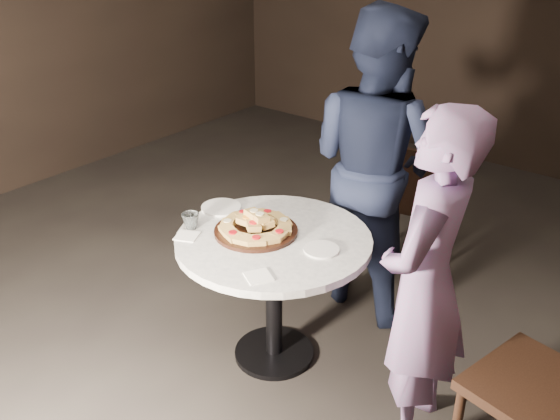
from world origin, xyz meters
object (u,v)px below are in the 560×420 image
table (274,261)px  chair_far (413,197)px  focaccia_pile (256,224)px  diner_teal (425,285)px  serving_board (256,231)px  diner_navy (375,164)px  water_glass (191,221)px

table → chair_far: size_ratio=1.34×
focaccia_pile → chair_far: 1.38m
focaccia_pile → diner_teal: 0.91m
serving_board → chair_far: size_ratio=0.49×
chair_far → diner_teal: diner_teal is taller
table → diner_teal: bearing=0.1°
diner_navy → table: bearing=93.8°
water_glass → chair_far: (0.48, 1.51, -0.28)m
serving_board → diner_navy: 0.87m
diner_teal → chair_far: bearing=-158.2°
serving_board → diner_teal: bearing=1.3°
table → focaccia_pile: (-0.10, -0.02, 0.18)m
table → serving_board: 0.18m
focaccia_pile → water_glass: (-0.29, -0.17, -0.01)m
serving_board → focaccia_pile: 0.04m
table → chair_far: bearing=86.0°
diner_navy → diner_teal: diner_navy is taller
chair_far → diner_navy: diner_navy is taller
table → water_glass: size_ratio=12.82×
diner_navy → serving_board: bearing=87.3°
serving_board → diner_teal: size_ratio=0.27×
serving_board → water_glass: water_glass is taller
focaccia_pile → water_glass: size_ratio=4.20×
water_glass → diner_teal: size_ratio=0.06×
table → water_glass: (-0.39, -0.19, 0.18)m
chair_far → water_glass: bearing=62.5°
focaccia_pile → diner_navy: (0.17, 0.83, 0.11)m
diner_navy → diner_teal: bearing=141.5°
focaccia_pile → diner_teal: diner_teal is taller
diner_teal → water_glass: bearing=-87.9°
water_glass → diner_navy: 1.11m
table → diner_navy: size_ratio=0.66×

